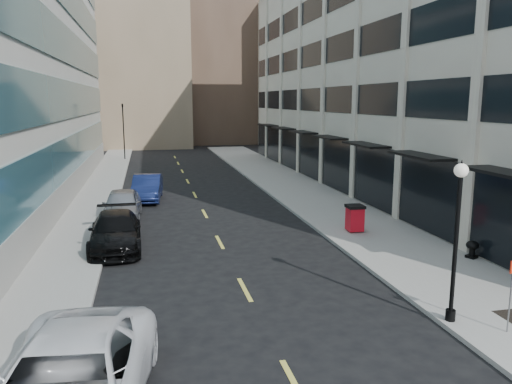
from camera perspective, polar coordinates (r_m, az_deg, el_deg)
name	(u,v)px	position (r m, az deg, el deg)	size (l,w,h in m)	color
sidewalk_right	(328,207)	(30.65, 8.18, -1.67)	(5.00, 80.00, 0.15)	gray
sidewalk_left	(87,218)	(28.95, -18.79, -2.84)	(3.00, 80.00, 0.15)	gray
building_right	(417,66)	(40.45, 17.89, 13.56)	(15.30, 46.50, 18.25)	beige
skyline_tan_near	(137,47)	(76.42, -13.50, 15.82)	(14.00, 18.00, 28.00)	#8A735A
skyline_brown	(215,31)	(81.50, -4.66, 17.84)	(12.00, 16.00, 34.00)	brown
skyline_tan_far	(74,71)	(86.85, -20.08, 12.82)	(12.00, 14.00, 22.00)	#8A735A
skyline_stone	(288,76)	(77.08, 3.63, 13.05)	(10.00, 14.00, 20.00)	beige
road_centerline	(211,226)	(26.04, -5.12, -3.92)	(0.15, 68.20, 0.01)	#D8CC4C
traffic_signal	(122,107)	(56.10, -15.01, 9.34)	(0.66, 0.66, 6.98)	black
car_black_pickup	(115,231)	(22.81, -15.77, -4.35)	(2.18, 5.36, 1.56)	black
car_silver_sedan	(122,205)	(28.13, -15.04, -1.43)	(1.97, 4.91, 1.67)	gray
car_blue_sedan	(147,188)	(33.31, -12.34, 0.48)	(1.75, 5.01, 1.65)	#131E4A
trash_bin	(355,217)	(24.69, 11.23, -2.85)	(0.81, 0.91, 1.31)	red
lamppost	(457,228)	(15.11, 21.98, -3.86)	(0.39, 0.39, 4.70)	black
sign_post	(512,282)	(15.36, 27.21, -9.18)	(0.26, 0.09, 2.21)	slate
urn_planter	(472,248)	(22.10, 23.49, -5.84)	(0.51, 0.51, 0.71)	black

